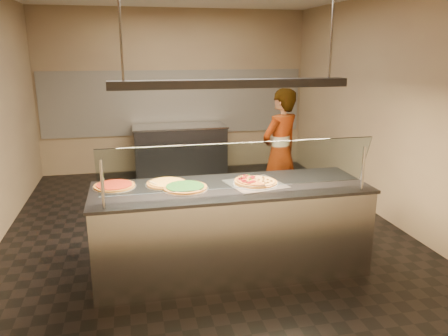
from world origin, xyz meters
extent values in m
cube|color=black|center=(0.00, 0.00, -0.01)|extent=(5.00, 6.00, 0.02)
cube|color=tan|center=(0.00, 3.01, 1.50)|extent=(5.00, 0.02, 3.00)
cube|color=tan|center=(0.00, -3.01, 1.50)|extent=(5.00, 0.02, 3.00)
cube|color=tan|center=(2.51, 0.00, 1.50)|extent=(0.02, 6.00, 3.00)
cube|color=silver|center=(0.00, 2.98, 1.30)|extent=(4.90, 0.02, 1.20)
cube|color=#B7B7BC|center=(0.08, -1.22, 0.45)|extent=(2.75, 0.90, 0.90)
cube|color=#37373C|center=(0.08, -1.22, 0.92)|extent=(2.79, 0.94, 0.03)
cylinder|color=#B7B7BC|center=(-1.14, -1.62, 1.15)|extent=(0.03, 0.03, 0.44)
cylinder|color=#B7B7BC|center=(1.31, -1.62, 1.15)|extent=(0.03, 0.03, 0.44)
cube|color=white|center=(0.08, -1.56, 1.23)|extent=(2.55, 0.18, 0.47)
cube|color=silver|center=(0.34, -1.21, 0.93)|extent=(0.63, 0.63, 0.01)
cylinder|color=silver|center=(0.34, -1.21, 0.94)|extent=(0.46, 0.46, 0.01)
cylinder|color=#5A0809|center=(0.34, -1.12, 0.99)|extent=(0.06, 0.06, 0.01)
cylinder|color=#5A0809|center=(0.28, -1.07, 0.99)|extent=(0.06, 0.06, 0.01)
cylinder|color=#5A0809|center=(0.32, -1.17, 0.99)|extent=(0.06, 0.06, 0.01)
cylinder|color=#5A0809|center=(0.24, -1.14, 0.99)|extent=(0.06, 0.06, 0.01)
cylinder|color=#5A0809|center=(0.20, -1.16, 0.99)|extent=(0.06, 0.06, 0.01)
cylinder|color=#5A0809|center=(0.19, -1.18, 0.99)|extent=(0.06, 0.06, 0.01)
cylinder|color=#5A0809|center=(0.21, -1.23, 0.99)|extent=(0.06, 0.06, 0.01)
cylinder|color=#5A0809|center=(0.21, -1.27, 0.99)|extent=(0.06, 0.06, 0.01)
cylinder|color=#5A0809|center=(0.25, -1.32, 0.99)|extent=(0.06, 0.06, 0.01)
cylinder|color=#5A0809|center=(0.29, -1.29, 0.99)|extent=(0.06, 0.06, 0.01)
cube|color=#19590F|center=(0.32, -1.05, 0.99)|extent=(0.02, 0.02, 0.01)
cube|color=#19590F|center=(0.28, -1.08, 0.99)|extent=(0.02, 0.02, 0.01)
cube|color=#19590F|center=(0.22, -1.11, 0.99)|extent=(0.02, 0.02, 0.01)
cube|color=#19590F|center=(0.30, -1.20, 0.99)|extent=(0.02, 0.02, 0.01)
cube|color=#19590F|center=(0.28, -1.22, 0.99)|extent=(0.01, 0.02, 0.01)
cube|color=#19590F|center=(0.24, -1.28, 0.99)|extent=(0.02, 0.02, 0.01)
sphere|color=#513014|center=(0.36, -1.37, 0.97)|extent=(0.03, 0.03, 0.03)
sphere|color=#513014|center=(0.36, -1.25, 0.97)|extent=(0.03, 0.03, 0.03)
sphere|color=#513014|center=(0.41, -1.31, 0.97)|extent=(0.03, 0.03, 0.03)
sphere|color=#513014|center=(0.45, -1.31, 0.97)|extent=(0.03, 0.03, 0.03)
sphere|color=#513014|center=(0.41, -1.25, 0.97)|extent=(0.03, 0.03, 0.03)
sphere|color=#513014|center=(0.49, -1.26, 0.97)|extent=(0.03, 0.03, 0.03)
sphere|color=#513014|center=(0.47, -1.20, 0.97)|extent=(0.03, 0.03, 0.03)
sphere|color=#513014|center=(0.44, -1.18, 0.97)|extent=(0.03, 0.03, 0.03)
sphere|color=#513014|center=(0.38, -1.19, 0.97)|extent=(0.03, 0.03, 0.03)
sphere|color=#513014|center=(0.46, -1.11, 0.97)|extent=(0.03, 0.03, 0.03)
cylinder|color=silver|center=(-0.38, -1.21, 0.93)|extent=(0.46, 0.46, 0.01)
cylinder|color=brown|center=(-0.38, -1.21, 0.95)|extent=(0.43, 0.43, 0.02)
cylinder|color=#0D3711|center=(-0.38, -1.21, 0.96)|extent=(0.38, 0.38, 0.01)
cylinder|color=silver|center=(-0.55, -1.02, 0.93)|extent=(0.44, 0.44, 0.01)
cylinder|color=brown|center=(-0.55, -1.02, 0.94)|extent=(0.41, 0.41, 0.02)
cylinder|color=gold|center=(-0.55, -1.02, 0.96)|extent=(0.35, 0.35, 0.01)
cylinder|color=silver|center=(-1.07, -1.00, 0.93)|extent=(0.44, 0.44, 0.01)
cylinder|color=brown|center=(-1.07, -1.00, 0.94)|extent=(0.41, 0.41, 0.02)
cylinder|color=maroon|center=(-1.07, -1.00, 0.96)|extent=(0.35, 0.35, 0.01)
cube|color=#B7B7BC|center=(-0.56, -1.10, 0.96)|extent=(0.17, 0.16, 0.00)
cylinder|color=tan|center=(-0.69, -1.05, 0.96)|extent=(0.09, 0.14, 0.02)
cube|color=#37373C|center=(0.02, 2.55, 0.45)|extent=(1.65, 0.70, 0.90)
cube|color=#B7B7BC|center=(0.02, 2.55, 0.92)|extent=(1.69, 0.74, 0.03)
imported|color=#353339|center=(1.15, 0.30, 0.88)|extent=(0.77, 0.69, 1.77)
cube|color=#37373C|center=(0.08, -1.22, 1.95)|extent=(2.30, 0.18, 0.08)
cylinder|color=#B7B7BC|center=(-0.92, -1.22, 2.50)|extent=(0.02, 0.02, 1.01)
cylinder|color=#B7B7BC|center=(1.08, -1.22, 2.50)|extent=(0.02, 0.02, 1.01)
camera|label=1|loc=(-0.89, -5.31, 2.26)|focal=35.00mm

